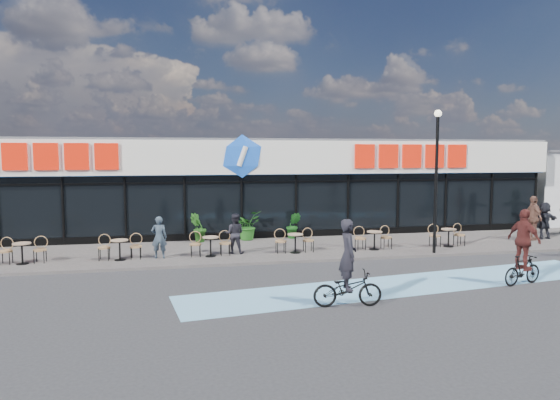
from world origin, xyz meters
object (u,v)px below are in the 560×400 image
at_px(pedestrian_c, 544,220).
at_px(cyclist_a, 523,252).
at_px(patron_left, 159,237).
at_px(lamp_post, 436,169).
at_px(patron_right, 235,233).
at_px(potted_plant_right, 293,225).
at_px(pedestrian_a, 533,218).
at_px(potted_plant_left, 247,225).
at_px(potted_plant_mid, 198,228).

bearing_deg(pedestrian_c, cyclist_a, 44.28).
bearing_deg(patron_left, lamp_post, 178.10).
relative_size(patron_left, cyclist_a, 0.68).
xyz_separation_m(patron_right, cyclist_a, (7.95, -5.96, 0.13)).
bearing_deg(lamp_post, potted_plant_right, 136.56).
distance_m(pedestrian_a, pedestrian_c, 0.71).
height_order(potted_plant_left, pedestrian_c, pedestrian_c).
bearing_deg(pedestrian_c, potted_plant_right, -15.03).
bearing_deg(pedestrian_a, patron_left, -82.38).
relative_size(lamp_post, patron_left, 3.52).
distance_m(patron_right, cyclist_a, 9.94).
bearing_deg(pedestrian_a, cyclist_a, -35.04).
bearing_deg(patron_right, pedestrian_a, -160.50).
height_order(potted_plant_left, patron_right, patron_right).
relative_size(potted_plant_right, patron_right, 0.76).
distance_m(patron_left, patron_right, 2.82).
bearing_deg(pedestrian_a, potted_plant_right, -98.68).
bearing_deg(lamp_post, patron_right, 169.28).
bearing_deg(potted_plant_left, potted_plant_right, -1.32).
xyz_separation_m(pedestrian_a, pedestrian_c, (0.69, 0.11, -0.15)).
xyz_separation_m(lamp_post, cyclist_a, (0.39, -4.53, -2.32)).
relative_size(lamp_post, pedestrian_c, 3.29).
distance_m(potted_plant_mid, patron_left, 3.46).
relative_size(potted_plant_left, potted_plant_mid, 1.01).
xyz_separation_m(lamp_post, potted_plant_mid, (-8.82, 4.19, -2.59)).
height_order(potted_plant_mid, patron_right, patron_right).
height_order(patron_right, pedestrian_a, pedestrian_a).
relative_size(potted_plant_mid, pedestrian_a, 0.64).
bearing_deg(potted_plant_right, potted_plant_left, 178.68).
bearing_deg(potted_plant_mid, potted_plant_right, 1.79).
relative_size(potted_plant_left, pedestrian_a, 0.65).
bearing_deg(patron_right, cyclist_a, 161.08).
relative_size(potted_plant_left, patron_right, 0.83).
bearing_deg(patron_right, pedestrian_c, -160.11).
distance_m(lamp_post, patron_right, 8.08).
bearing_deg(potted_plant_left, pedestrian_a, -11.75).
height_order(potted_plant_right, cyclist_a, cyclist_a).
xyz_separation_m(potted_plant_mid, pedestrian_c, (15.24, -2.28, 0.20)).
distance_m(patron_left, cyclist_a, 12.13).
xyz_separation_m(patron_left, cyclist_a, (10.75, -5.62, 0.13)).
bearing_deg(potted_plant_mid, pedestrian_a, -9.36).
distance_m(potted_plant_mid, patron_right, 3.04).
height_order(potted_plant_left, potted_plant_right, potted_plant_left).
distance_m(potted_plant_right, cyclist_a, 10.16).
relative_size(potted_plant_mid, cyclist_a, 0.55).
xyz_separation_m(patron_left, patron_right, (2.80, 0.34, -0.00)).
bearing_deg(potted_plant_mid, lamp_post, -25.43).
relative_size(potted_plant_left, potted_plant_right, 1.09).
distance_m(lamp_post, potted_plant_left, 8.38).
bearing_deg(pedestrian_c, lamp_post, 13.96).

